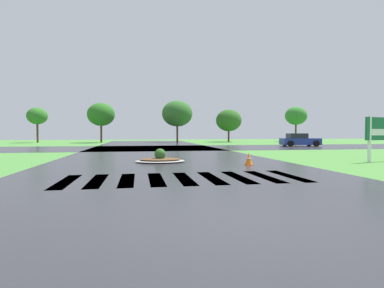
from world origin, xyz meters
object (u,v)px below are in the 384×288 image
at_px(median_island, 160,159).
at_px(traffic_cone, 249,159).
at_px(car_silver_hatch, 299,140).
at_px(estate_billboard, 383,131).

distance_m(median_island, traffic_cone, 4.39).
distance_m(car_silver_hatch, traffic_cone, 21.00).
relative_size(estate_billboard, median_island, 1.07).
xyz_separation_m(car_silver_hatch, traffic_cone, (-12.04, -17.20, -0.38)).
distance_m(estate_billboard, median_island, 11.43).
height_order(median_island, traffic_cone, median_island).
height_order(estate_billboard, car_silver_hatch, estate_billboard).
distance_m(estate_billboard, traffic_cone, 7.47).
relative_size(median_island, traffic_cone, 4.43).
relative_size(median_island, car_silver_hatch, 0.59).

